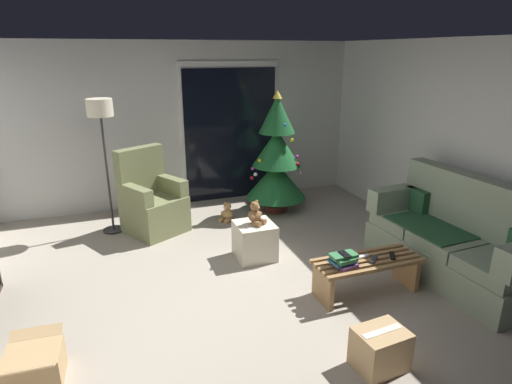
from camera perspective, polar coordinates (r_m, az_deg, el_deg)
The scene contains 20 objects.
ground_plane at distance 4.37m, azimuth -1.89°, elevation -14.03°, with size 7.00×7.00×0.00m, color #9E9384.
wall_back at distance 6.75m, azimuth -10.14°, elevation 8.89°, with size 5.72×0.12×2.50m, color beige.
wall_right at distance 5.41m, azimuth 28.24°, elevation 4.60°, with size 0.12×6.00×2.50m, color beige.
patio_door_frame at distance 6.88m, azimuth -3.46°, elevation 8.05°, with size 1.60×0.02×2.20m, color silver.
patio_door_glass at distance 6.87m, azimuth -3.41°, elevation 7.61°, with size 1.50×0.02×2.10m, color black.
couch at distance 5.07m, azimuth 25.22°, elevation -5.96°, with size 0.89×1.98×1.08m.
coffee_table at distance 4.46m, azimuth 14.71°, elevation -10.20°, with size 1.10×0.40×0.38m.
remote_white at distance 4.41m, azimuth 14.13°, elevation -8.46°, with size 0.04×0.16×0.02m, color silver.
remote_black at distance 4.51m, azimuth 17.92°, elevation -8.18°, with size 0.04×0.16×0.02m, color black.
remote_graphite at distance 4.39m, azimuth 15.59°, elevation -8.76°, with size 0.04×0.16×0.02m, color #333338.
book_stack at distance 4.19m, azimuth 11.72°, elevation -8.95°, with size 0.26×0.23×0.13m.
cell_phone at distance 4.15m, azimuth 11.89°, elevation -8.20°, with size 0.07×0.14×0.01m, color black.
christmas_tree at distance 6.32m, azimuth 2.76°, elevation 4.45°, with size 0.90×0.90×1.82m.
armchair at distance 5.87m, azimuth -13.86°, elevation -1.40°, with size 0.93×0.93×1.13m.
floor_lamp at distance 5.75m, azimuth -20.15°, elevation 8.98°, with size 0.32×0.32×1.78m.
ottoman at distance 5.02m, azimuth -0.18°, elevation -6.59°, with size 0.44×0.44×0.43m, color beige.
teddy_bear_chestnut at distance 4.88m, azimuth -0.08°, elevation -3.03°, with size 0.21×0.22×0.29m.
teddy_bear_honey_by_tree at distance 6.12m, azimuth -3.93°, elevation -2.84°, with size 0.22×0.21×0.29m.
cardboard_box_open_near_shelf at distance 3.76m, azimuth -27.72°, elevation -20.10°, with size 0.41×0.54×0.30m.
cardboard_box_taped_mid_floor at distance 3.60m, azimuth 16.40°, elevation -19.67°, with size 0.41×0.34×0.33m.
Camera 1 is at (-1.11, -3.51, 2.35)m, focal length 29.65 mm.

